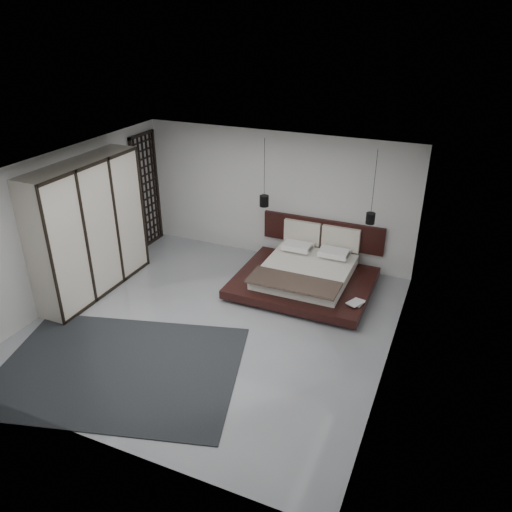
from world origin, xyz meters
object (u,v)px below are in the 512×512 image
at_px(pendant_right, 370,218).
at_px(rug, 119,368).
at_px(lattice_screen, 147,191).
at_px(pendant_left, 264,201).
at_px(bed, 306,274).
at_px(wardrobe, 89,229).

distance_m(pendant_right, rug, 5.18).
xyz_separation_m(lattice_screen, pendant_left, (2.95, -0.14, 0.23)).
relative_size(lattice_screen, bed, 0.99).
bearing_deg(wardrobe, lattice_screen, 96.34).
distance_m(lattice_screen, rug, 4.86).
bearing_deg(rug, bed, 62.90).
height_order(wardrobe, rug, wardrobe).
bearing_deg(lattice_screen, pendant_left, -2.67).
xyz_separation_m(lattice_screen, bed, (4.03, -0.54, -1.02)).
xyz_separation_m(bed, pendant_left, (-1.08, 0.40, 1.25)).
distance_m(pendant_left, wardrobe, 3.44).
bearing_deg(bed, pendant_left, 159.73).
xyz_separation_m(wardrobe, rug, (1.93, -1.89, -1.29)).
height_order(lattice_screen, pendant_left, pendant_left).
xyz_separation_m(pendant_left, pendant_right, (2.16, 0.00, -0.03)).
height_order(pendant_left, wardrobe, pendant_left).
bearing_deg(pendant_left, bed, -20.27).
height_order(lattice_screen, pendant_right, pendant_right).
height_order(lattice_screen, bed, lattice_screen).
bearing_deg(pendant_left, wardrobe, -141.76).
bearing_deg(lattice_screen, bed, -7.58).
bearing_deg(rug, pendant_left, 79.12).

